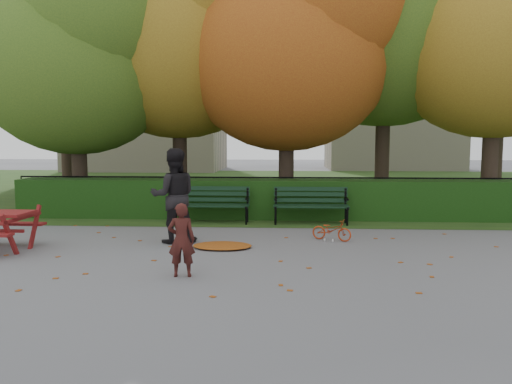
# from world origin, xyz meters

# --- Properties ---
(ground) EXTENTS (90.00, 90.00, 0.00)m
(ground) POSITION_xyz_m (0.00, 0.00, 0.00)
(ground) COLOR slate
(ground) RESTS_ON ground
(grass_strip) EXTENTS (90.00, 90.00, 0.00)m
(grass_strip) POSITION_xyz_m (0.00, 14.00, 0.01)
(grass_strip) COLOR #1E3B16
(grass_strip) RESTS_ON ground
(building_left) EXTENTS (10.00, 7.00, 15.00)m
(building_left) POSITION_xyz_m (-9.00, 26.00, 7.50)
(building_left) COLOR beige
(building_left) RESTS_ON ground
(building_right) EXTENTS (9.00, 6.00, 12.00)m
(building_right) POSITION_xyz_m (8.00, 28.00, 6.00)
(building_right) COLOR beige
(building_right) RESTS_ON ground
(hedge) EXTENTS (13.00, 0.90, 1.00)m
(hedge) POSITION_xyz_m (0.00, 4.50, 0.50)
(hedge) COLOR black
(hedge) RESTS_ON ground
(iron_fence) EXTENTS (14.00, 0.04, 1.02)m
(iron_fence) POSITION_xyz_m (0.00, 5.30, 0.54)
(iron_fence) COLOR black
(iron_fence) RESTS_ON ground
(tree_a) EXTENTS (5.88, 5.60, 7.48)m
(tree_a) POSITION_xyz_m (-5.19, 5.58, 4.52)
(tree_a) COLOR black
(tree_a) RESTS_ON ground
(tree_b) EXTENTS (6.72, 6.40, 8.79)m
(tree_b) POSITION_xyz_m (-2.44, 6.75, 5.40)
(tree_b) COLOR black
(tree_b) RESTS_ON ground
(tree_c) EXTENTS (6.30, 6.00, 8.00)m
(tree_c) POSITION_xyz_m (0.83, 5.96, 4.82)
(tree_c) COLOR black
(tree_c) RESTS_ON ground
(tree_d) EXTENTS (7.14, 6.80, 9.58)m
(tree_d) POSITION_xyz_m (3.88, 7.23, 5.98)
(tree_d) COLOR black
(tree_d) RESTS_ON ground
(tree_e) EXTENTS (6.09, 5.80, 8.16)m
(tree_e) POSITION_xyz_m (6.52, 5.77, 5.08)
(tree_e) COLOR black
(tree_e) RESTS_ON ground
(tree_f) EXTENTS (6.93, 6.60, 9.19)m
(tree_f) POSITION_xyz_m (-7.13, 9.24, 5.69)
(tree_f) COLOR black
(tree_f) RESTS_ON ground
(bench_left) EXTENTS (1.80, 0.57, 0.88)m
(bench_left) POSITION_xyz_m (-1.30, 3.70, 0.52)
(bench_left) COLOR black
(bench_left) RESTS_ON ground
(bench_right) EXTENTS (1.80, 0.57, 0.88)m
(bench_right) POSITION_xyz_m (1.10, 3.70, 0.52)
(bench_right) COLOR black
(bench_right) RESTS_ON ground
(leaf_pile) EXTENTS (1.24, 0.96, 0.08)m
(leaf_pile) POSITION_xyz_m (-0.70, 0.83, 0.04)
(leaf_pile) COLOR maroon
(leaf_pile) RESTS_ON ground
(leaf_scatter) EXTENTS (9.00, 5.70, 0.01)m
(leaf_scatter) POSITION_xyz_m (0.00, 0.30, 0.01)
(leaf_scatter) COLOR maroon
(leaf_scatter) RESTS_ON ground
(child) EXTENTS (0.43, 0.31, 1.10)m
(child) POSITION_xyz_m (-1.04, -1.19, 0.55)
(child) COLOR #3E1714
(child) RESTS_ON ground
(adult) EXTENTS (1.06, 0.92, 1.86)m
(adult) POSITION_xyz_m (-1.70, 1.26, 0.93)
(adult) COLOR black
(adult) RESTS_ON ground
(bicycle) EXTENTS (0.87, 0.60, 0.43)m
(bicycle) POSITION_xyz_m (1.42, 1.64, 0.22)
(bicycle) COLOR #AA2F0F
(bicycle) RESTS_ON ground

